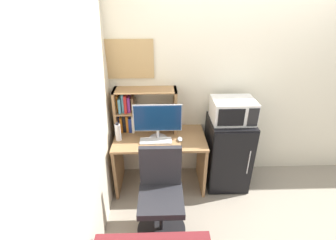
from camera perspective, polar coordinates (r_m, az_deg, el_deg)
name	(u,v)px	position (r m, az deg, el deg)	size (l,w,h in m)	color
wall_back	(270,83)	(3.34, 22.78, 8.08)	(6.40, 0.04, 2.60)	silver
wall_left	(60,167)	(1.72, -23.87, -9.93)	(0.04, 4.40, 2.60)	silver
desk	(160,153)	(3.11, -1.88, -7.66)	(1.11, 0.62, 0.73)	#997047
hutch_bookshelf	(136,110)	(3.04, -7.45, 2.40)	(0.76, 0.26, 0.55)	#997047
monitor	(158,120)	(2.83, -2.44, -0.09)	(0.57, 0.22, 0.45)	#B7B7BC
keyboard	(156,141)	(2.89, -2.86, -4.92)	(0.37, 0.14, 0.02)	silver
computer_mouse	(180,139)	(2.91, 2.78, -4.52)	(0.06, 0.09, 0.04)	silver
water_bottle	(118,132)	(2.94, -11.63, -2.78)	(0.07, 0.07, 0.23)	silver
mini_fridge	(227,153)	(3.27, 13.69, -7.40)	(0.52, 0.56, 0.93)	black
microwave	(233,110)	(2.98, 14.92, 2.20)	(0.49, 0.39, 0.27)	silver
desk_chair	(161,199)	(2.64, -1.66, -17.90)	(0.52, 0.52, 0.94)	black
wall_corkboard	(125,59)	(2.96, -10.02, 13.81)	(0.67, 0.02, 0.45)	tan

